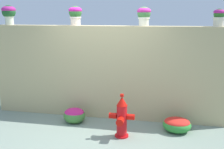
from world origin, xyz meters
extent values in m
plane|color=gray|center=(0.00, 0.00, 0.00)|extent=(24.00, 24.00, 0.00)
cube|color=tan|center=(0.00, 1.13, 1.03)|extent=(5.24, 0.41, 2.06)
cylinder|color=silver|center=(-2.34, 1.15, 2.16)|extent=(0.19, 0.19, 0.21)
cylinder|color=silver|center=(-2.34, 1.15, 2.25)|extent=(0.22, 0.22, 0.03)
sphere|color=#1E5326|center=(-2.34, 1.15, 2.35)|extent=(0.31, 0.31, 0.31)
ellipsoid|color=#B32584|center=(-2.34, 1.15, 2.41)|extent=(0.32, 0.32, 0.17)
cylinder|color=beige|center=(-0.72, 1.16, 2.15)|extent=(0.22, 0.22, 0.19)
cylinder|color=beige|center=(-0.72, 1.16, 2.23)|extent=(0.26, 0.26, 0.03)
sphere|color=#2A6129|center=(-0.72, 1.16, 2.34)|extent=(0.28, 0.28, 0.28)
ellipsoid|color=#B41D84|center=(-0.72, 1.16, 2.39)|extent=(0.30, 0.30, 0.16)
cylinder|color=beige|center=(0.80, 1.17, 2.14)|extent=(0.21, 0.21, 0.18)
cylinder|color=beige|center=(0.80, 1.17, 2.22)|extent=(0.25, 0.25, 0.03)
sphere|color=#3A7239|center=(0.80, 1.17, 2.31)|extent=(0.28, 0.28, 0.28)
ellipsoid|color=#AB247A|center=(0.80, 1.17, 2.36)|extent=(0.29, 0.29, 0.15)
cylinder|color=beige|center=(2.30, 1.16, 2.15)|extent=(0.20, 0.20, 0.19)
cylinder|color=beige|center=(2.30, 1.16, 2.23)|extent=(0.24, 0.24, 0.03)
sphere|color=#276222|center=(2.30, 1.16, 2.30)|extent=(0.22, 0.22, 0.22)
ellipsoid|color=#AF217E|center=(2.30, 1.16, 2.34)|extent=(0.23, 0.23, 0.12)
cylinder|color=red|center=(0.52, 0.08, 0.01)|extent=(0.26, 0.26, 0.03)
cylinder|color=red|center=(0.52, 0.08, 0.31)|extent=(0.20, 0.20, 0.62)
cone|color=red|center=(0.52, 0.08, 0.71)|extent=(0.21, 0.21, 0.17)
cylinder|color=red|center=(0.52, 0.08, 0.82)|extent=(0.07, 0.07, 0.05)
cylinder|color=red|center=(0.35, 0.08, 0.41)|extent=(0.15, 0.11, 0.11)
cylinder|color=red|center=(0.69, 0.08, 0.41)|extent=(0.15, 0.11, 0.11)
cylinder|color=red|center=(0.52, -0.10, 0.37)|extent=(0.14, 0.16, 0.14)
ellipsoid|color=#2E8433|center=(1.56, 0.53, 0.13)|extent=(0.56, 0.50, 0.29)
ellipsoid|color=red|center=(1.56, 0.53, 0.20)|extent=(0.50, 0.45, 0.16)
ellipsoid|color=#417835|center=(-0.60, 0.57, 0.15)|extent=(0.47, 0.43, 0.33)
ellipsoid|color=#BE206C|center=(-0.60, 0.57, 0.22)|extent=(0.43, 0.38, 0.18)
camera|label=1|loc=(1.31, -4.70, 2.29)|focal=43.52mm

